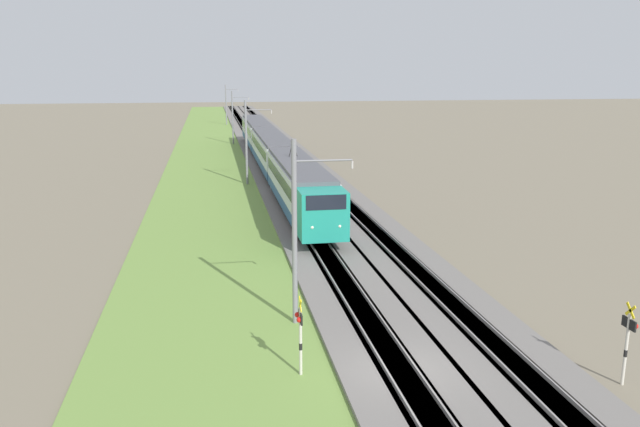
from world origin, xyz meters
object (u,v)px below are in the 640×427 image
Objects in this scene: catenary_mast_near at (296,232)px; catenary_mast_far at (233,117)px; passenger_train at (272,150)px; crossing_signal_near at (300,330)px; catenary_mast_distant at (226,104)px; crossing_signal_far at (628,336)px; catenary_mast_mid at (247,142)px.

catenary_mast_far is (67.35, -0.00, -0.10)m from catenary_mast_near.
passenger_train is 45.06m from crossing_signal_near.
catenary_mast_distant reaches higher than catenary_mast_far.
catenary_mast_distant reaches higher than crossing_signal_far.
crossing_signal_far is 42.12m from catenary_mast_mid.
catenary_mast_near reaches higher than catenary_mast_far.
passenger_train is 60.85m from catenary_mast_distant.
catenary_mast_near is at bearing -96.35° from crossing_signal_near.
catenary_mast_distant reaches higher than crossing_signal_near.
crossing_signal_far is at bearing 167.46° from crossing_signal_near.
catenary_mast_distant is (60.76, 2.93, 1.66)m from passenger_train.
passenger_train reaches higher than crossing_signal_far.
catenary_mast_distant is at bearing -0.00° from catenary_mast_near.
catenary_mast_mid is at bearing -23.99° from passenger_train.
passenger_train is at bearing 98.93° from crossing_signal_far.
catenary_mast_far reaches higher than passenger_train.
passenger_train is 7.85× the size of catenary_mast_distant.
passenger_train is 7.41m from catenary_mast_mid.
catenary_mast_mid reaches higher than crossing_signal_near.
catenary_mast_near is (7.08, 10.38, 2.31)m from crossing_signal_far.
catenary_mast_far is (33.68, -0.00, -0.10)m from catenary_mast_mid.
catenary_mast_near reaches higher than catenary_mast_distant.
passenger_train is at bearing -94.39° from crossing_signal_near.
crossing_signal_far is at bearing -172.07° from catenary_mast_far.
crossing_signal_near is 0.39× the size of catenary_mast_far.
passenger_train is 27.29m from catenary_mast_far.
crossing_signal_near is at bearing 167.46° from crossing_signal_far.
passenger_train is 8.01× the size of catenary_mast_far.
catenary_mast_far is 0.98× the size of catenary_mast_distant.
passenger_train is at bearing -173.82° from catenary_mast_far.
catenary_mast_mid is (33.68, 0.00, 0.01)m from catenary_mast_near.
crossing_signal_near is at bearing -4.39° from passenger_train.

